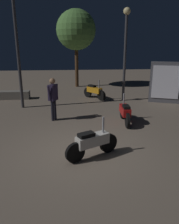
% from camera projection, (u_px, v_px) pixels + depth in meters
% --- Properties ---
extents(ground_plane, '(40.00, 40.00, 0.00)m').
position_uv_depth(ground_plane, '(80.00, 151.00, 6.56)').
color(ground_plane, '#756656').
extents(motorcycle_white_foreground, '(1.52, 0.86, 1.11)m').
position_uv_depth(motorcycle_white_foreground, '(92.00, 142.00, 6.11)').
color(motorcycle_white_foreground, black).
rests_on(motorcycle_white_foreground, ground_plane).
extents(motorcycle_red_parked_left, '(0.34, 1.66, 1.11)m').
position_uv_depth(motorcycle_red_parked_left, '(125.00, 112.00, 8.75)').
color(motorcycle_red_parked_left, black).
rests_on(motorcycle_red_parked_left, ground_plane).
extents(motorcycle_orange_parked_right, '(1.10, 1.37, 1.11)m').
position_uv_depth(motorcycle_orange_parked_right, '(94.00, 91.00, 12.48)').
color(motorcycle_orange_parked_right, black).
rests_on(motorcycle_orange_parked_right, ground_plane).
extents(person_rider_beside, '(0.43, 0.61, 1.73)m').
position_uv_depth(person_rider_beside, '(53.00, 95.00, 8.87)').
color(person_rider_beside, black).
rests_on(person_rider_beside, ground_plane).
extents(streetlamp_near, '(0.36, 0.36, 4.70)m').
position_uv_depth(streetlamp_near, '(126.00, 43.00, 11.36)').
color(streetlamp_near, '#38383D').
rests_on(streetlamp_near, ground_plane).
extents(streetlamp_far, '(0.36, 0.36, 5.45)m').
position_uv_depth(streetlamp_far, '(16.00, 34.00, 9.91)').
color(streetlamp_far, '#38383D').
rests_on(streetlamp_far, ground_plane).
extents(tree_left_bg, '(2.66, 2.66, 5.18)m').
position_uv_depth(tree_left_bg, '(76.00, 30.00, 14.94)').
color(tree_left_bg, '#4C331E').
rests_on(tree_left_bg, ground_plane).
extents(kiosk_billboard, '(1.67, 1.02, 2.10)m').
position_uv_depth(kiosk_billboard, '(165.00, 82.00, 11.65)').
color(kiosk_billboard, '#595960').
rests_on(kiosk_billboard, ground_plane).
extents(planter_wall_low, '(2.97, 0.50, 0.45)m').
position_uv_depth(planter_wall_low, '(3.00, 95.00, 12.46)').
color(planter_wall_low, gray).
rests_on(planter_wall_low, ground_plane).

